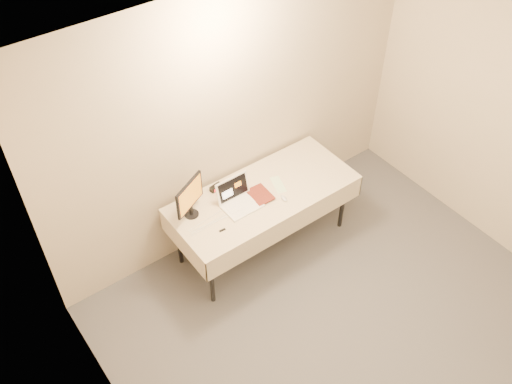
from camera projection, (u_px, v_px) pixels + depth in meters
back_wall at (235, 119)px, 5.34m from camera, size 4.00×0.10×2.70m
table at (263, 197)px, 5.54m from camera, size 1.86×0.81×0.74m
laptop at (238, 199)px, 5.35m from camera, size 0.35×0.31×0.24m
monitor at (190, 197)px, 5.13m from camera, size 0.36×0.19×0.40m
book at (252, 190)px, 5.34m from camera, size 0.19×0.03×0.26m
alarm_clock at (216, 187)px, 5.51m from camera, size 0.13×0.07×0.05m
clicker at (284, 198)px, 5.43m from camera, size 0.05×0.10×0.02m
paper_form at (278, 184)px, 5.58m from camera, size 0.16×0.26×0.00m
usb_dongle at (222, 230)px, 5.14m from camera, size 0.06×0.02×0.01m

